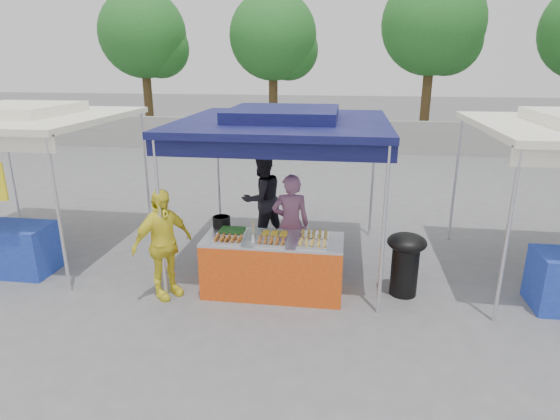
# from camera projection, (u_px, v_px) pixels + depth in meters

# --- Properties ---
(ground_plane) EXTENTS (80.00, 80.00, 0.00)m
(ground_plane) POSITION_uv_depth(u_px,v_px,m) (274.00, 289.00, 7.02)
(ground_plane) COLOR slate
(back_wall) EXTENTS (40.00, 0.25, 1.20)m
(back_wall) POSITION_uv_depth(u_px,v_px,m) (320.00, 136.00, 17.20)
(back_wall) COLOR gray
(back_wall) RESTS_ON ground_plane
(main_canopy) EXTENTS (3.20, 3.20, 2.57)m
(main_canopy) POSITION_uv_depth(u_px,v_px,m) (283.00, 121.00, 7.21)
(main_canopy) COLOR silver
(main_canopy) RESTS_ON ground_plane
(neighbor_stall_left) EXTENTS (3.20, 3.20, 2.57)m
(neighbor_stall_left) POSITION_uv_depth(u_px,v_px,m) (9.00, 167.00, 7.68)
(neighbor_stall_left) COLOR silver
(neighbor_stall_left) RESTS_ON ground_plane
(tree_0) EXTENTS (3.56, 3.51, 6.03)m
(tree_0) POSITION_uv_depth(u_px,v_px,m) (147.00, 38.00, 19.09)
(tree_0) COLOR #48361C
(tree_0) RESTS_ON ground_plane
(tree_1) EXTENTS (3.49, 3.42, 5.88)m
(tree_1) POSITION_uv_depth(u_px,v_px,m) (277.00, 40.00, 18.44)
(tree_1) COLOR #48361C
(tree_1) RESTS_ON ground_plane
(tree_2) EXTENTS (3.74, 3.72, 6.40)m
(tree_2) POSITION_uv_depth(u_px,v_px,m) (436.00, 28.00, 17.16)
(tree_2) COLOR #48361C
(tree_2) RESTS_ON ground_plane
(vendor_table) EXTENTS (2.00, 0.80, 0.85)m
(vendor_table) POSITION_uv_depth(u_px,v_px,m) (273.00, 265.00, 6.80)
(vendor_table) COLOR #D94B13
(vendor_table) RESTS_ON ground_plane
(food_tray_fl) EXTENTS (0.42, 0.30, 0.07)m
(food_tray_fl) POSITION_uv_depth(u_px,v_px,m) (228.00, 240.00, 6.51)
(food_tray_fl) COLOR silver
(food_tray_fl) RESTS_ON vendor_table
(food_tray_fm) EXTENTS (0.42, 0.30, 0.07)m
(food_tray_fm) POSITION_uv_depth(u_px,v_px,m) (271.00, 242.00, 6.43)
(food_tray_fm) COLOR silver
(food_tray_fm) RESTS_ON vendor_table
(food_tray_fr) EXTENTS (0.42, 0.30, 0.07)m
(food_tray_fr) POSITION_uv_depth(u_px,v_px,m) (312.00, 244.00, 6.36)
(food_tray_fr) COLOR silver
(food_tray_fr) RESTS_ON vendor_table
(food_tray_bl) EXTENTS (0.42, 0.30, 0.07)m
(food_tray_bl) POSITION_uv_depth(u_px,v_px,m) (232.00, 231.00, 6.83)
(food_tray_bl) COLOR silver
(food_tray_bl) RESTS_ON vendor_table
(food_tray_bm) EXTENTS (0.42, 0.30, 0.07)m
(food_tray_bm) POSITION_uv_depth(u_px,v_px,m) (275.00, 234.00, 6.72)
(food_tray_bm) COLOR silver
(food_tray_bm) RESTS_ON vendor_table
(food_tray_br) EXTENTS (0.42, 0.30, 0.07)m
(food_tray_br) POSITION_uv_depth(u_px,v_px,m) (314.00, 236.00, 6.67)
(food_tray_br) COLOR silver
(food_tray_br) RESTS_ON vendor_table
(cooking_pot) EXTENTS (0.27, 0.27, 0.16)m
(cooking_pot) POSITION_uv_depth(u_px,v_px,m) (221.00, 222.00, 7.12)
(cooking_pot) COLOR black
(cooking_pot) RESTS_ON vendor_table
(skewer_cup) EXTENTS (0.08, 0.08, 0.10)m
(skewer_cup) POSITION_uv_depth(u_px,v_px,m) (253.00, 237.00, 6.57)
(skewer_cup) COLOR silver
(skewer_cup) RESTS_ON vendor_table
(wok_burner) EXTENTS (0.56, 0.56, 0.94)m
(wok_burner) POSITION_uv_depth(u_px,v_px,m) (405.00, 259.00, 6.70)
(wok_burner) COLOR black
(wok_burner) RESTS_ON ground_plane
(crate_left) EXTENTS (0.48, 0.34, 0.29)m
(crate_left) POSITION_uv_depth(u_px,v_px,m) (263.00, 265.00, 7.48)
(crate_left) COLOR #162CB6
(crate_left) RESTS_ON ground_plane
(crate_right) EXTENTS (0.54, 0.38, 0.32)m
(crate_right) POSITION_uv_depth(u_px,v_px,m) (294.00, 262.00, 7.53)
(crate_right) COLOR #162CB6
(crate_right) RESTS_ON ground_plane
(crate_stacked) EXTENTS (0.51, 0.36, 0.31)m
(crate_stacked) POSITION_uv_depth(u_px,v_px,m) (294.00, 244.00, 7.44)
(crate_stacked) COLOR #162CB6
(crate_stacked) RESTS_ON crate_right
(vendor_woman) EXTENTS (0.64, 0.46, 1.62)m
(vendor_woman) POSITION_uv_depth(u_px,v_px,m) (291.00, 224.00, 7.37)
(vendor_woman) COLOR #9A6288
(vendor_woman) RESTS_ON ground_plane
(helper_man) EXTENTS (1.04, 1.03, 1.70)m
(helper_man) POSITION_uv_depth(u_px,v_px,m) (262.00, 199.00, 8.58)
(helper_man) COLOR black
(helper_man) RESTS_ON ground_plane
(customer_person) EXTENTS (0.87, 0.99, 1.61)m
(customer_person) POSITION_uv_depth(u_px,v_px,m) (163.00, 244.00, 6.57)
(customer_person) COLOR yellow
(customer_person) RESTS_ON ground_plane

